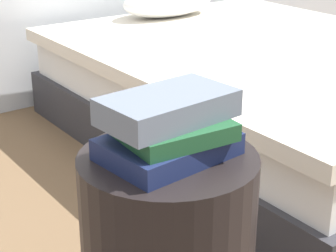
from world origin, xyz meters
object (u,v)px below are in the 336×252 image
bed (266,92)px  book_slate (167,107)px  book_navy (168,147)px  book_forest (173,128)px

bed → book_slate: size_ratio=7.19×
book_slate → book_navy: bearing=-4.2°
book_navy → book_slate: bearing=174.7°
book_navy → book_forest: size_ratio=1.24×
book_forest → book_slate: (-0.01, 0.01, 0.05)m
bed → book_navy: book_navy is taller
book_navy → book_forest: bearing=-48.2°
book_slate → bed: bearing=32.2°
bed → book_forest: size_ratio=9.14×
bed → book_navy: (-1.24, -0.88, 0.37)m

